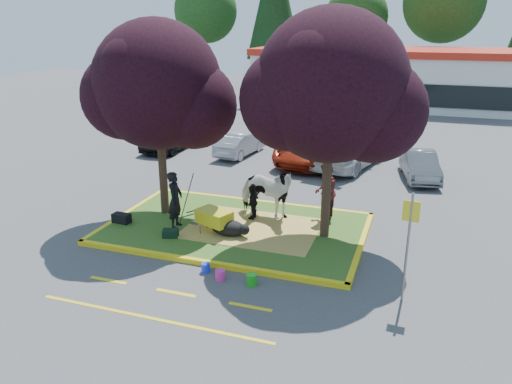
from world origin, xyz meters
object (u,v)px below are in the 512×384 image
(sign_post, at_px, (409,235))
(bucket_blue, at_px, (206,268))
(car_black, at_px, (172,134))
(wheelbarrow, at_px, (215,217))
(cow, at_px, (266,192))
(calf, at_px, (228,228))
(bucket_pink, at_px, (220,275))
(handler, at_px, (175,200))
(bucket_green, at_px, (252,280))
(car_silver, at_px, (240,144))

(sign_post, relative_size, bucket_blue, 10.79)
(sign_post, height_order, car_black, sign_post)
(wheelbarrow, bearing_deg, cow, 79.74)
(calf, xyz_separation_m, car_black, (-7.20, 9.96, 0.39))
(bucket_pink, distance_m, bucket_blue, 0.61)
(cow, height_order, bucket_pink, cow)
(handler, relative_size, bucket_blue, 7.17)
(wheelbarrow, distance_m, car_black, 11.99)
(bucket_blue, height_order, car_black, car_black)
(bucket_pink, relative_size, car_black, 0.06)
(sign_post, distance_m, car_black, 17.37)
(sign_post, height_order, bucket_pink, sign_post)
(cow, xyz_separation_m, sign_post, (4.76, -3.79, 0.71))
(bucket_green, xyz_separation_m, car_silver, (-4.94, 12.25, 0.44))
(bucket_green, relative_size, car_silver, 0.08)
(wheelbarrow, relative_size, car_silver, 0.55)
(handler, xyz_separation_m, bucket_pink, (2.60, -2.53, -0.94))
(wheelbarrow, bearing_deg, bucket_blue, -51.57)
(wheelbarrow, height_order, bucket_green, wheelbarrow)
(calf, bearing_deg, car_black, 102.80)
(calf, distance_m, bucket_pink, 2.59)
(car_silver, bearing_deg, car_black, 4.01)
(bucket_pink, bearing_deg, car_black, 122.64)
(cow, xyz_separation_m, bucket_blue, (-0.42, -4.02, -0.91))
(wheelbarrow, height_order, bucket_blue, wheelbarrow)
(cow, relative_size, car_silver, 0.59)
(cow, relative_size, bucket_blue, 8.15)
(bucket_green, distance_m, bucket_blue, 1.46)
(handler, bearing_deg, wheelbarrow, -98.08)
(handler, height_order, bucket_pink, handler)
(bucket_blue, relative_size, car_black, 0.06)
(cow, xyz_separation_m, bucket_green, (1.01, -4.28, -0.89))
(car_silver, bearing_deg, bucket_blue, 112.72)
(handler, height_order, wheelbarrow, handler)
(cow, relative_size, calf, 1.86)
(bucket_green, relative_size, car_black, 0.07)
(handler, height_order, car_silver, handler)
(cow, distance_m, bucket_pink, 4.39)
(cow, bearing_deg, car_black, 54.81)
(bucket_green, bearing_deg, sign_post, 7.43)
(calf, xyz_separation_m, bucket_blue, (0.21, -2.19, -0.27))
(bucket_green, height_order, bucket_blue, bucket_green)
(calf, height_order, car_silver, car_silver)
(calf, relative_size, wheelbarrow, 0.58)
(calf, relative_size, sign_post, 0.41)
(bucket_pink, height_order, bucket_blue, bucket_pink)
(handler, xyz_separation_m, car_black, (-5.36, 9.90, -0.29))
(car_black, bearing_deg, wheelbarrow, -54.61)
(car_black, bearing_deg, bucket_pink, -56.13)
(bucket_blue, distance_m, car_silver, 12.50)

